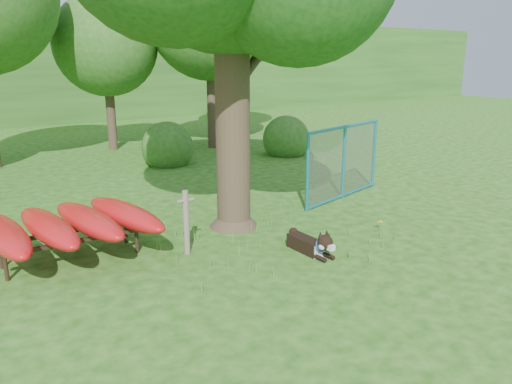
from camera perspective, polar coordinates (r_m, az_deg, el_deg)
ground at (r=9.43m, az=3.29°, el=-7.63°), size 80.00×80.00×0.00m
wooden_post at (r=9.51m, az=-7.99°, el=-3.27°), size 0.34×0.12×1.25m
kayak_rack at (r=9.74m, az=-20.60°, el=-3.47°), size 2.95×2.75×0.91m
husky_dog at (r=9.62m, az=6.44°, el=-5.93°), size 0.32×1.29×0.57m
fence_section at (r=13.35m, az=10.00°, el=3.40°), size 3.27×0.82×3.25m
wildflower_clump at (r=11.18m, az=14.00°, el=-3.39°), size 0.10×0.08×0.22m
bg_tree_c at (r=20.94m, az=-16.80°, el=15.84°), size 4.00×4.00×6.12m
bg_tree_d at (r=20.65m, az=-5.33°, el=19.12°), size 4.80×4.80×7.50m
bg_tree_e at (r=24.79m, az=-2.75°, el=18.85°), size 4.60×4.60×7.55m
shrub_right at (r=19.35m, az=3.43°, el=4.30°), size 1.80×1.80×1.80m
shrub_mid at (r=17.81m, az=-9.99°, el=3.14°), size 1.80×1.80×1.80m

